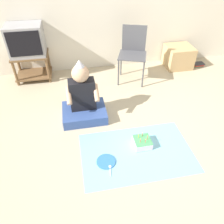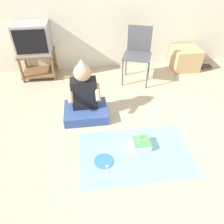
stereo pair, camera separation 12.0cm
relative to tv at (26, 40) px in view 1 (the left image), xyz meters
name	(u,v)px [view 1 (the left image)]	position (x,y,z in m)	size (l,w,h in m)	color
ground_plane	(148,146)	(1.49, -1.95, -0.70)	(16.00, 16.00, 0.00)	tan
tv_stand	(32,64)	(0.00, 0.00, -0.43)	(0.60, 0.44, 0.46)	brown
tv	(26,40)	(0.00, 0.00, 0.00)	(0.56, 0.43, 0.48)	#99999E
folding_chair	(133,50)	(1.70, -0.33, -0.17)	(0.56, 0.52, 0.91)	#4C4C51
cardboard_box_stack	(178,57)	(2.69, -0.04, -0.50)	(0.48, 0.46, 0.40)	tan
book_pile	(198,64)	(3.11, -0.12, -0.67)	(0.20, 0.14, 0.06)	#60936B
person_seated	(83,101)	(0.77, -1.22, -0.44)	(0.60, 0.48, 0.86)	#334C8C
party_cloth	(137,152)	(1.32, -2.02, -0.70)	(1.32, 0.83, 0.01)	#7FC6E0
birthday_cake	(142,142)	(1.42, -1.92, -0.65)	(0.21, 0.21, 0.16)	silver
paper_plate	(106,161)	(0.94, -2.09, -0.69)	(0.22, 0.22, 0.01)	blue
plastic_spoon_near	(110,168)	(0.97, -2.18, -0.69)	(0.04, 0.14, 0.01)	white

